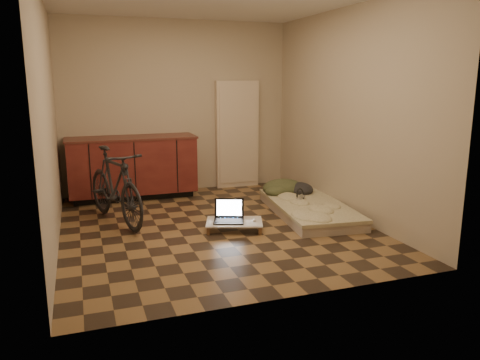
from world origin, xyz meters
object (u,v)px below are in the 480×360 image
object	(u,v)px
futon	(309,209)
bicycle	(115,182)
laptop	(229,216)
lap_desk	(234,222)

from	to	relation	value
futon	bicycle	bearing A→B (deg)	175.50
laptop	bicycle	bearing A→B (deg)	170.08
futon	laptop	xyz separation A→B (m)	(-1.18, -0.25, 0.08)
futon	laptop	bearing A→B (deg)	-161.78
bicycle	lap_desk	world-z (taller)	bicycle
bicycle	laptop	world-z (taller)	bicycle
bicycle	laptop	distance (m)	1.45
bicycle	lap_desk	bearing A→B (deg)	-48.20
bicycle	laptop	bearing A→B (deg)	-47.74
lap_desk	bicycle	bearing A→B (deg)	168.31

